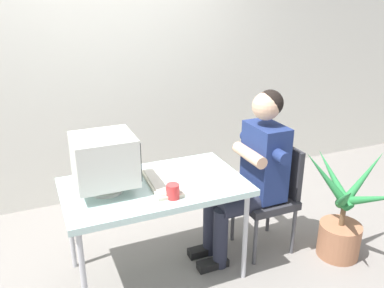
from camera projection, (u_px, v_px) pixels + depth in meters
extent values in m
plane|color=gray|center=(158.00, 271.00, 2.97)|extent=(12.00, 12.00, 0.00)
cube|color=silver|center=(136.00, 45.00, 3.75)|extent=(8.00, 0.10, 3.00)
cylinder|color=#B7B7BC|center=(84.00, 279.00, 2.38)|extent=(0.04, 0.04, 0.69)
cylinder|color=#B7B7BC|center=(245.00, 237.00, 2.79)|extent=(0.04, 0.04, 0.69)
cylinder|color=#B7B7BC|center=(70.00, 228.00, 2.90)|extent=(0.04, 0.04, 0.69)
cylinder|color=#B7B7BC|center=(208.00, 199.00, 3.32)|extent=(0.04, 0.04, 0.69)
cube|color=silver|center=(154.00, 187.00, 2.72)|extent=(1.24, 0.73, 0.04)
cylinder|color=silver|center=(107.00, 190.00, 2.60)|extent=(0.21, 0.21, 0.02)
cylinder|color=silver|center=(106.00, 185.00, 2.59)|extent=(0.06, 0.06, 0.06)
cube|color=silver|center=(104.00, 159.00, 2.52)|extent=(0.38, 0.36, 0.31)
cube|color=black|center=(134.00, 154.00, 2.60)|extent=(0.01, 0.31, 0.26)
cube|color=beige|center=(162.00, 183.00, 2.70)|extent=(0.20, 0.47, 0.02)
cube|color=beige|center=(162.00, 181.00, 2.69)|extent=(0.17, 0.42, 0.01)
cylinder|color=#4C4C51|center=(255.00, 241.00, 2.98)|extent=(0.03, 0.03, 0.40)
cylinder|color=#4C4C51|center=(293.00, 231.00, 3.11)|extent=(0.03, 0.03, 0.40)
cylinder|color=#4C4C51|center=(233.00, 219.00, 3.28)|extent=(0.03, 0.03, 0.40)
cylinder|color=#4C4C51|center=(268.00, 210.00, 3.41)|extent=(0.03, 0.03, 0.40)
cube|color=#2D2D33|center=(264.00, 200.00, 3.12)|extent=(0.41, 0.41, 0.06)
cube|color=#2D2D33|center=(286.00, 169.00, 3.10)|extent=(0.04, 0.37, 0.40)
cube|color=navy|center=(265.00, 161.00, 2.99)|extent=(0.22, 0.35, 0.57)
sphere|color=tan|center=(266.00, 106.00, 2.83)|extent=(0.21, 0.21, 0.21)
sphere|color=black|center=(270.00, 103.00, 2.83)|extent=(0.19, 0.19, 0.19)
cylinder|color=#262838|center=(246.00, 205.00, 2.94)|extent=(0.41, 0.14, 0.14)
cylinder|color=#262838|center=(234.00, 194.00, 3.09)|extent=(0.41, 0.14, 0.14)
cylinder|color=#262838|center=(220.00, 239.00, 2.95)|extent=(0.11, 0.11, 0.48)
cylinder|color=#262838|center=(210.00, 226.00, 3.10)|extent=(0.11, 0.11, 0.48)
cube|color=black|center=(213.00, 264.00, 3.00)|extent=(0.24, 0.09, 0.06)
cube|color=black|center=(203.00, 251.00, 3.15)|extent=(0.24, 0.09, 0.06)
cylinder|color=navy|center=(280.00, 156.00, 2.76)|extent=(0.09, 0.14, 0.09)
cylinder|color=navy|center=(249.00, 138.00, 3.12)|extent=(0.09, 0.14, 0.09)
cylinder|color=tan|center=(249.00, 155.00, 2.91)|extent=(0.09, 0.35, 0.09)
cylinder|color=#9E6647|center=(339.00, 240.00, 3.11)|extent=(0.32, 0.32, 0.27)
cylinder|color=brown|center=(343.00, 213.00, 3.03)|extent=(0.04, 0.04, 0.20)
cone|color=#287B3F|center=(362.00, 179.00, 3.01)|extent=(0.45, 0.11, 0.44)
cone|color=#287B3F|center=(333.00, 177.00, 3.12)|extent=(0.15, 0.50, 0.37)
cone|color=#287B3F|center=(328.00, 181.00, 2.96)|extent=(0.36, 0.28, 0.49)
cone|color=#287B3F|center=(345.00, 198.00, 2.80)|extent=(0.37, 0.41, 0.41)
cone|color=#287B3F|center=(372.00, 199.00, 2.83)|extent=(0.20, 0.51, 0.35)
cylinder|color=red|center=(173.00, 191.00, 2.50)|extent=(0.08, 0.08, 0.10)
torus|color=red|center=(170.00, 188.00, 2.54)|extent=(0.07, 0.01, 0.07)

